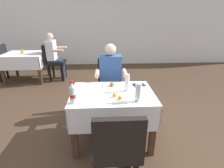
# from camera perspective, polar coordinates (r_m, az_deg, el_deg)

# --- Properties ---
(ground_plane) EXTENTS (11.00, 11.00, 0.00)m
(ground_plane) POSITION_cam_1_polar(r_m,az_deg,el_deg) (2.66, 1.38, -16.77)
(ground_plane) COLOR #473323
(back_wall) EXTENTS (11.00, 0.12, 2.86)m
(back_wall) POSITION_cam_1_polar(r_m,az_deg,el_deg) (6.12, -1.52, 20.00)
(back_wall) COLOR white
(back_wall) RESTS_ON ground
(main_dining_table) EXTENTS (1.08, 0.77, 0.74)m
(main_dining_table) POSITION_cam_1_polar(r_m,az_deg,el_deg) (2.28, 0.13, -7.05)
(main_dining_table) COLOR white
(main_dining_table) RESTS_ON ground
(chair_far_diner_seat) EXTENTS (0.44, 0.50, 0.97)m
(chair_far_diner_seat) POSITION_cam_1_polar(r_m,az_deg,el_deg) (2.98, -0.69, 0.14)
(chair_far_diner_seat) COLOR black
(chair_far_diner_seat) RESTS_ON ground
(chair_near_camera_side) EXTENTS (0.44, 0.50, 0.97)m
(chair_near_camera_side) POSITION_cam_1_polar(r_m,az_deg,el_deg) (1.65, 1.71, -20.58)
(chair_near_camera_side) COLOR black
(chair_near_camera_side) RESTS_ON ground
(seated_diner_far) EXTENTS (0.50, 0.46, 1.26)m
(seated_diner_far) POSITION_cam_1_polar(r_m,az_deg,el_deg) (2.82, -0.51, 2.26)
(seated_diner_far) COLOR #282D42
(seated_diner_far) RESTS_ON ground
(plate_near_camera) EXTENTS (0.24, 0.24, 0.07)m
(plate_near_camera) POSITION_cam_1_polar(r_m,az_deg,el_deg) (2.03, 1.53, -4.65)
(plate_near_camera) COLOR white
(plate_near_camera) RESTS_ON main_dining_table
(plate_far_diner) EXTENTS (0.25, 0.25, 0.06)m
(plate_far_diner) POSITION_cam_1_polar(r_m,az_deg,el_deg) (2.37, -0.03, -0.50)
(plate_far_diner) COLOR white
(plate_far_diner) RESTS_ON main_dining_table
(beer_glass_left) EXTENTS (0.07, 0.07, 0.23)m
(beer_glass_left) POSITION_cam_1_polar(r_m,az_deg,el_deg) (1.95, 8.85, -2.66)
(beer_glass_left) COLOR white
(beer_glass_left) RESTS_ON main_dining_table
(beer_glass_middle) EXTENTS (0.07, 0.07, 0.23)m
(beer_glass_middle) POSITION_cam_1_polar(r_m,az_deg,el_deg) (2.21, 5.14, 0.41)
(beer_glass_middle) COLOR white
(beer_glass_middle) RESTS_ON main_dining_table
(cola_bottle_primary) EXTENTS (0.07, 0.07, 0.27)m
(cola_bottle_primary) POSITION_cam_1_polar(r_m,az_deg,el_deg) (1.94, -13.20, -3.17)
(cola_bottle_primary) COLOR silver
(cola_bottle_primary) RESTS_ON main_dining_table
(napkin_cutlery_set) EXTENTS (0.19, 0.20, 0.01)m
(napkin_cutlery_set) POSITION_cam_1_polar(r_m,az_deg,el_deg) (2.45, 9.06, -0.28)
(napkin_cutlery_set) COLOR #231E4C
(napkin_cutlery_set) RESTS_ON main_dining_table
(background_dining_table) EXTENTS (1.04, 0.83, 0.74)m
(background_dining_table) POSITION_cam_1_polar(r_m,az_deg,el_deg) (5.11, -27.26, 7.26)
(background_dining_table) COLOR white
(background_dining_table) RESTS_ON ground
(background_chair_right) EXTENTS (0.50, 0.44, 0.97)m
(background_chair_right) POSITION_cam_1_polar(r_m,az_deg,el_deg) (4.86, -19.35, 7.69)
(background_chair_right) COLOR black
(background_chair_right) RESTS_ON ground
(background_patron) EXTENTS (0.46, 0.50, 1.26)m
(background_patron) POSITION_cam_1_polar(r_m,az_deg,el_deg) (4.81, -19.02, 9.53)
(background_patron) COLOR #282D42
(background_patron) RESTS_ON ground
(background_table_tumbler) EXTENTS (0.06, 0.06, 0.11)m
(background_table_tumbler) POSITION_cam_1_polar(r_m,az_deg,el_deg) (5.06, -28.12, 9.73)
(background_table_tumbler) COLOR #C68928
(background_table_tumbler) RESTS_ON background_dining_table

